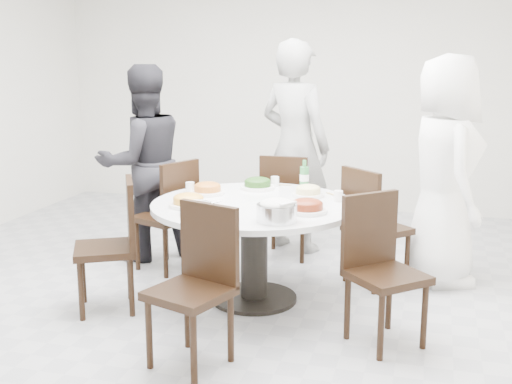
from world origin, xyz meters
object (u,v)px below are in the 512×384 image
(chair_se, at_px, (387,273))
(diner_right, at_px, (444,171))
(diner_left, at_px, (143,163))
(rice_bowl, at_px, (277,213))
(chair_s, at_px, (189,289))
(dining_table, at_px, (254,252))
(chair_nw, at_px, (165,215))
(chair_sw, at_px, (105,246))
(chair_n, at_px, (288,205))
(chair_ne, at_px, (377,226))
(beverage_bottle, at_px, (304,176))
(soup_bowl, at_px, (198,208))
(diner_middle, at_px, (295,147))

(chair_se, relative_size, diner_right, 0.52)
(diner_left, xyz_separation_m, rice_bowl, (1.52, -1.21, -0.06))
(rice_bowl, bearing_deg, chair_s, -120.66)
(dining_table, relative_size, diner_right, 0.83)
(dining_table, height_order, chair_nw, chair_nw)
(chair_sw, distance_m, diner_right, 2.67)
(chair_n, height_order, diner_right, diner_right)
(chair_ne, height_order, rice_bowl, chair_ne)
(dining_table, height_order, chair_s, chair_s)
(diner_right, bearing_deg, chair_sw, 99.73)
(dining_table, bearing_deg, chair_ne, 35.76)
(chair_n, bearing_deg, beverage_bottle, 113.20)
(chair_sw, relative_size, diner_right, 0.52)
(chair_nw, height_order, soup_bowl, chair_nw)
(chair_nw, relative_size, beverage_bottle, 3.86)
(diner_right, bearing_deg, dining_table, 102.36)
(chair_s, relative_size, rice_bowl, 3.59)
(chair_s, xyz_separation_m, rice_bowl, (0.37, 0.62, 0.33))
(chair_se, height_order, diner_middle, diner_middle)
(dining_table, xyz_separation_m, rice_bowl, (0.29, -0.47, 0.43))
(chair_ne, distance_m, diner_left, 2.12)
(chair_n, height_order, rice_bowl, chair_n)
(rice_bowl, height_order, soup_bowl, rice_bowl)
(chair_ne, xyz_separation_m, beverage_bottle, (-0.58, -0.10, 0.40))
(diner_right, bearing_deg, rice_bowl, 121.76)
(chair_se, height_order, soup_bowl, chair_se)
(chair_se, height_order, rice_bowl, chair_se)
(chair_nw, bearing_deg, chair_n, 145.93)
(chair_s, xyz_separation_m, beverage_bottle, (0.35, 1.60, 0.40))
(chair_nw, height_order, chair_se, same)
(soup_bowl, bearing_deg, rice_bowl, -5.66)
(chair_ne, xyz_separation_m, diner_left, (-2.08, 0.14, 0.39))
(diner_right, relative_size, rice_bowl, 6.86)
(dining_table, relative_size, chair_n, 1.58)
(chair_ne, relative_size, rice_bowl, 3.59)
(chair_ne, xyz_separation_m, chair_se, (0.16, -1.09, 0.00))
(chair_n, bearing_deg, chair_se, 121.29)
(chair_nw, xyz_separation_m, rice_bowl, (1.21, -0.96, 0.33))
(chair_sw, relative_size, rice_bowl, 3.59)
(chair_s, bearing_deg, chair_sw, 163.92)
(dining_table, xyz_separation_m, chair_n, (-0.00, 1.11, 0.10))
(chair_sw, bearing_deg, beverage_bottle, 99.27)
(chair_n, distance_m, diner_right, 1.43)
(chair_s, relative_size, diner_middle, 0.49)
(chair_se, xyz_separation_m, beverage_bottle, (-0.74, 0.99, 0.40))
(dining_table, distance_m, diner_left, 1.52)
(chair_se, height_order, diner_left, diner_left)
(diner_right, distance_m, diner_middle, 1.44)
(dining_table, relative_size, diner_middle, 0.77)
(chair_ne, bearing_deg, dining_table, 77.83)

